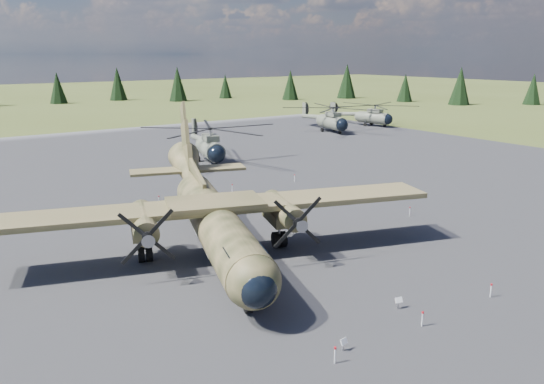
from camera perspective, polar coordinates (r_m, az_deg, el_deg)
ground at (r=37.51m, az=-2.36°, el=-6.89°), size 500.00×500.00×0.00m
apron at (r=45.80m, az=-9.09°, el=-3.04°), size 120.00×120.00×0.04m
transport_plane at (r=37.66m, az=-6.45°, el=-2.14°), size 30.57×27.24×10.25m
helicopter_near at (r=69.28m, az=-6.73°, el=5.84°), size 22.50×23.18×4.65m
helicopter_mid at (r=96.96m, az=6.44°, el=8.31°), size 21.05×22.57×4.60m
helicopter_far at (r=106.65m, az=10.83°, el=8.57°), size 19.81×21.01×4.22m
info_placard_left at (r=26.41m, az=7.72°, el=-15.77°), size 0.45×0.25×0.66m
info_placard_right at (r=30.82m, az=13.46°, el=-11.35°), size 0.47×0.28×0.69m
barrier_fence at (r=37.04m, az=-2.91°, el=-6.34°), size 33.12×29.62×0.85m
treeline at (r=40.74m, az=7.03°, el=1.87°), size 282.26×286.95×10.96m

